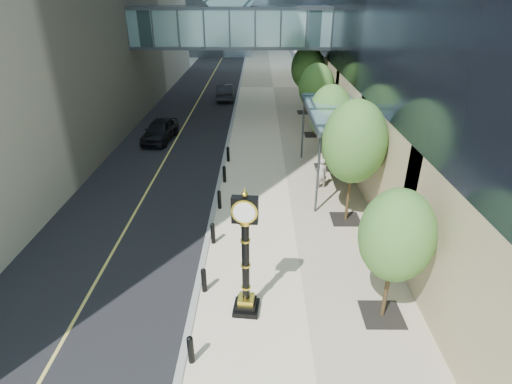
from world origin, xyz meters
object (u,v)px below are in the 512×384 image
car_near (160,130)px  car_far (225,92)px  pedestrian (321,173)px  street_clock (246,263)px

car_near → car_far: size_ratio=0.97×
car_near → car_far: (3.91, 13.03, -0.01)m
pedestrian → car_near: (-10.95, 8.18, -0.16)m
street_clock → pedestrian: size_ratio=2.59×
car_near → street_clock: bearing=-62.6°
street_clock → car_far: size_ratio=0.99×
pedestrian → car_far: (-7.04, 21.21, -0.16)m
pedestrian → car_far: pedestrian is taller
street_clock → car_near: size_ratio=1.01×
pedestrian → car_far: 22.35m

